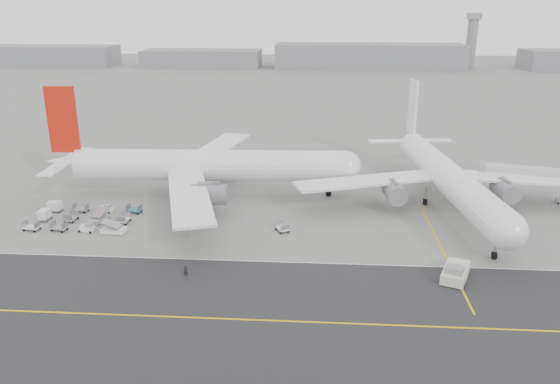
# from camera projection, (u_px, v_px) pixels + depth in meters

# --- Properties ---
(ground) EXTENTS (700.00, 700.00, 0.00)m
(ground) POSITION_uv_depth(u_px,v_px,m) (246.00, 254.00, 82.62)
(ground) COLOR gray
(ground) RESTS_ON ground
(taxiway) EXTENTS (220.00, 59.00, 0.03)m
(taxiway) POSITION_uv_depth(u_px,v_px,m) (269.00, 320.00, 65.33)
(taxiway) COLOR #2A2B2D
(taxiway) RESTS_ON ground
(horizon_buildings) EXTENTS (520.00, 28.00, 28.00)m
(horizon_buildings) POSITION_uv_depth(u_px,v_px,m) (351.00, 68.00, 325.91)
(horizon_buildings) COLOR gray
(horizon_buildings) RESTS_ON ground
(control_tower) EXTENTS (7.00, 7.00, 31.25)m
(control_tower) POSITION_uv_depth(u_px,v_px,m) (472.00, 40.00, 320.78)
(control_tower) COLOR gray
(control_tower) RESTS_ON ground
(airliner_a) EXTENTS (62.02, 61.26, 21.38)m
(airliner_a) POSITION_uv_depth(u_px,v_px,m) (203.00, 165.00, 106.48)
(airliner_a) COLOR white
(airliner_a) RESTS_ON ground
(airliner_b) EXTENTS (57.12, 58.03, 20.05)m
(airliner_b) POSITION_uv_depth(u_px,v_px,m) (446.00, 176.00, 101.05)
(airliner_b) COLOR white
(airliner_b) RESTS_ON ground
(pushback_tug) EXTENTS (5.29, 8.41, 2.41)m
(pushback_tug) POSITION_uv_depth(u_px,v_px,m) (456.00, 272.00, 74.97)
(pushback_tug) COLOR beige
(pushback_tug) RESTS_ON ground
(jet_bridge) EXTENTS (17.66, 7.56, 6.61)m
(jet_bridge) POSITION_uv_depth(u_px,v_px,m) (525.00, 176.00, 104.67)
(jet_bridge) COLOR gray
(jet_bridge) RESTS_ON ground
(gse_cluster) EXTENTS (24.15, 19.47, 2.00)m
(gse_cluster) POSITION_uv_depth(u_px,v_px,m) (85.00, 221.00, 95.28)
(gse_cluster) COLOR gray
(gse_cluster) RESTS_ON ground
(stray_dolly) EXTENTS (2.63, 2.99, 1.57)m
(stray_dolly) POSITION_uv_depth(u_px,v_px,m) (282.00, 231.00, 91.11)
(stray_dolly) COLOR silver
(stray_dolly) RESTS_ON ground
(ground_crew_a) EXTENTS (0.70, 0.51, 1.77)m
(ground_crew_a) POSITION_uv_depth(u_px,v_px,m) (186.00, 271.00, 75.53)
(ground_crew_a) COLOR black
(ground_crew_a) RESTS_ON ground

